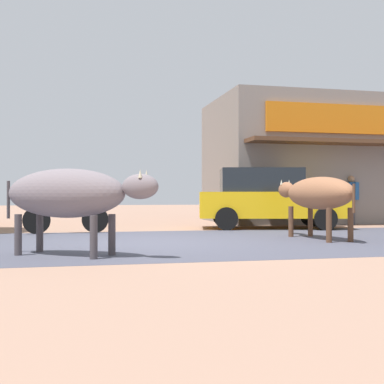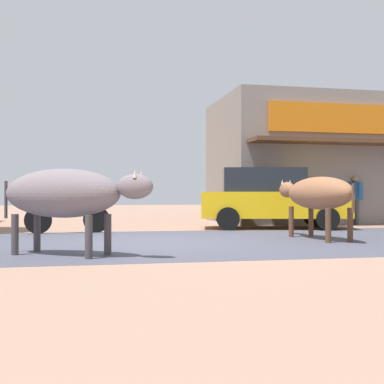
{
  "view_description": "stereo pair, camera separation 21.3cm",
  "coord_description": "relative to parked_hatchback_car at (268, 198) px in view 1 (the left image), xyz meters",
  "views": [
    {
      "loc": [
        -1.55,
        -9.87,
        0.9
      ],
      "look_at": [
        1.02,
        1.17,
        0.98
      ],
      "focal_mm": 48.54,
      "sensor_mm": 36.0,
      "label": 1
    },
    {
      "loc": [
        -1.35,
        -9.91,
        0.9
      ],
      "look_at": [
        1.02,
        1.17,
        0.98
      ],
      "focal_mm": 48.54,
      "sensor_mm": 36.0,
      "label": 2
    }
  ],
  "objects": [
    {
      "name": "asphalt_road",
      "position": [
        -3.73,
        -3.55,
        -0.84
      ],
      "size": [
        72.0,
        6.17,
        0.0
      ],
      "primitive_type": "cube",
      "color": "#464755",
      "rests_on": "ground"
    },
    {
      "name": "parked_hatchback_car",
      "position": [
        0.0,
        0.0,
        0.0
      ],
      "size": [
        4.23,
        2.52,
        1.64
      ],
      "color": "yellow",
      "rests_on": "ground"
    },
    {
      "name": "pedestrian_by_shop",
      "position": [
        3.2,
        1.13,
        0.04
      ],
      "size": [
        0.45,
        0.61,
        1.52
      ],
      "color": "#3F3F47",
      "rests_on": "ground"
    },
    {
      "name": "storefront_right_club",
      "position": [
        3.73,
        3.35,
        1.26
      ],
      "size": [
        8.38,
        5.32,
        4.19
      ],
      "color": "gray",
      "rests_on": "ground"
    },
    {
      "name": "ground",
      "position": [
        -3.73,
        -3.55,
        -0.84
      ],
      "size": [
        80.0,
        80.0,
        0.0
      ],
      "primitive_type": "plane",
      "color": "#9B7560"
    },
    {
      "name": "cow_near_brown",
      "position": [
        -5.32,
        -5.41,
        0.08
      ],
      "size": [
        2.4,
        1.84,
        1.31
      ],
      "color": "slate",
      "rests_on": "ground"
    },
    {
      "name": "cow_far_dark",
      "position": [
        -0.31,
        -3.55,
        0.1
      ],
      "size": [
        0.9,
        2.85,
        1.29
      ],
      "color": "#955F40",
      "rests_on": "ground"
    },
    {
      "name": "parked_motorcycle",
      "position": [
        -5.37,
        -0.69,
        -0.37
      ],
      "size": [
        2.0,
        0.3,
        1.07
      ],
      "color": "black",
      "rests_on": "ground"
    }
  ]
}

